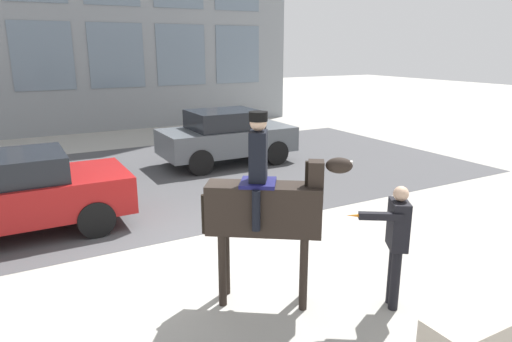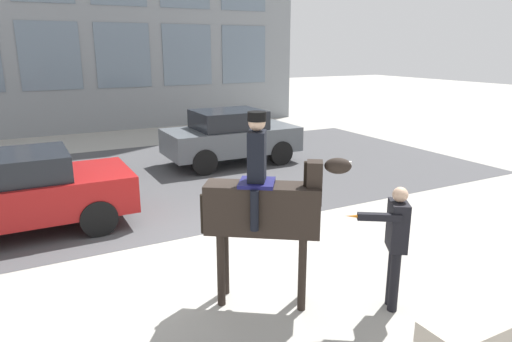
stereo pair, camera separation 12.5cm
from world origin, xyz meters
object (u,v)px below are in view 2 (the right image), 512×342
at_px(pedestrian_bystander, 395,239).
at_px(street_car_far_lane, 231,136).
at_px(street_car_near_lane, 17,192).
at_px(mounted_horse_lead, 265,205).

relative_size(pedestrian_bystander, street_car_far_lane, 0.43).
height_order(pedestrian_bystander, street_car_far_lane, pedestrian_bystander).
height_order(pedestrian_bystander, street_car_near_lane, pedestrian_bystander).
bearing_deg(mounted_horse_lead, pedestrian_bystander, 1.28).
relative_size(mounted_horse_lead, street_car_near_lane, 0.65).
xyz_separation_m(pedestrian_bystander, street_car_far_lane, (1.46, 8.35, -0.16)).
height_order(mounted_horse_lead, pedestrian_bystander, mounted_horse_lead).
bearing_deg(pedestrian_bystander, mounted_horse_lead, -0.26).
distance_m(street_car_near_lane, street_car_far_lane, 6.59).
bearing_deg(street_car_far_lane, mounted_horse_lead, -111.35).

